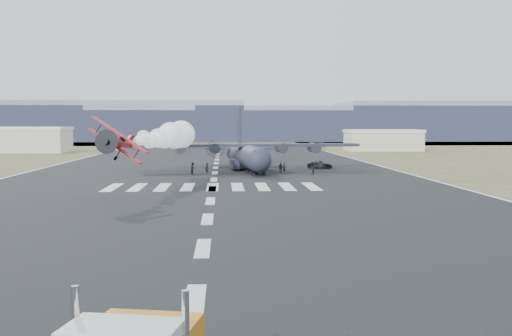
{
  "coord_description": "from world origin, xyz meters",
  "views": [
    {
      "loc": [
        1.25,
        -27.1,
        7.67
      ],
      "look_at": [
        3.96,
        25.33,
        4.0
      ],
      "focal_mm": 45.0,
      "sensor_mm": 36.0,
      "label": 1
    }
  ],
  "objects": [
    {
      "name": "ridge_seg_d",
      "position": [
        0.0,
        260.0,
        6.5
      ],
      "size": [
        150.0,
        50.0,
        13.0
      ],
      "primitive_type": "cube",
      "color": "slate",
      "rests_on": "ground"
    },
    {
      "name": "crew_e",
      "position": [
        7.32,
        68.55,
        0.8
      ],
      "size": [
        0.91,
        0.87,
        1.61
      ],
      "primitive_type": "imported",
      "rotation": [
        0.0,
        0.0,
        5.61
      ],
      "color": "black",
      "rests_on": "ground"
    },
    {
      "name": "smoke_trail",
      "position": [
        -5.47,
        62.2,
        6.05
      ],
      "size": [
        6.33,
        32.33,
        4.09
      ],
      "rotation": [
        0.0,
        0.0,
        -0.13
      ],
      "color": "white"
    },
    {
      "name": "ground",
      "position": [
        0.0,
        0.0,
        0.0
      ],
      "size": [
        500.0,
        500.0,
        0.0
      ],
      "primitive_type": "plane",
      "color": "black",
      "rests_on": "ground"
    },
    {
      "name": "scrub_far",
      "position": [
        0.0,
        230.0,
        0.0
      ],
      "size": [
        500.0,
        80.0,
        0.0
      ],
      "primitive_type": "cube",
      "color": "brown",
      "rests_on": "ground"
    },
    {
      "name": "ridge_seg_c",
      "position": [
        -65.0,
        260.0,
        8.5
      ],
      "size": [
        150.0,
        50.0,
        17.0
      ],
      "primitive_type": "cube",
      "color": "slate",
      "rests_on": "ground"
    },
    {
      "name": "support_vehicle",
      "position": [
        17.73,
        80.78,
        0.61
      ],
      "size": [
        4.71,
        2.88,
        1.22
      ],
      "primitive_type": "imported",
      "rotation": [
        0.0,
        0.0,
        1.36
      ],
      "color": "black",
      "rests_on": "ground"
    },
    {
      "name": "crew_c",
      "position": [
        16.95,
        75.3,
        0.85
      ],
      "size": [
        1.15,
        0.63,
        1.71
      ],
      "primitive_type": "imported",
      "rotation": [
        0.0,
        0.0,
        3.25
      ],
      "color": "black",
      "rests_on": "ground"
    },
    {
      "name": "crew_d",
      "position": [
        10.19,
        71.51,
        0.78
      ],
      "size": [
        0.99,
        0.64,
        1.56
      ],
      "primitive_type": "imported",
      "rotation": [
        0.0,
        0.0,
        2.95
      ],
      "color": "black",
      "rests_on": "ground"
    },
    {
      "name": "transport_aircraft",
      "position": [
        5.14,
        78.6,
        2.73
      ],
      "size": [
        36.68,
        30.14,
        10.58
      ],
      "rotation": [
        0.0,
        0.0,
        0.1
      ],
      "color": "#222433",
      "rests_on": "ground"
    },
    {
      "name": "crew_g",
      "position": [
        10.65,
        70.72,
        0.79
      ],
      "size": [
        0.54,
        0.63,
        1.57
      ],
      "primitive_type": "imported",
      "rotation": [
        0.0,
        0.0,
        4.58
      ],
      "color": "black",
      "rests_on": "ground"
    },
    {
      "name": "crew_f",
      "position": [
        5.23,
        71.5,
        0.78
      ],
      "size": [
        0.97,
        1.52,
        1.56
      ],
      "primitive_type": "imported",
      "rotation": [
        0.0,
        0.0,
        1.95
      ],
      "color": "black",
      "rests_on": "ground"
    },
    {
      "name": "crew_b",
      "position": [
        -3.23,
        68.87,
        0.92
      ],
      "size": [
        0.87,
        1.04,
        1.84
      ],
      "primitive_type": "imported",
      "rotation": [
        0.0,
        0.0,
        1.15
      ],
      "color": "black",
      "rests_on": "ground"
    },
    {
      "name": "crew_a",
      "position": [
        -1.2,
        70.47,
        0.82
      ],
      "size": [
        0.77,
        0.77,
        1.64
      ],
      "primitive_type": "imported",
      "rotation": [
        0.0,
        0.0,
        5.51
      ],
      "color": "black",
      "rests_on": "ground"
    },
    {
      "name": "crew_h",
      "position": [
        14.68,
        68.41,
        0.86
      ],
      "size": [
        0.54,
        0.85,
        1.71
      ],
      "primitive_type": "imported",
      "rotation": [
        0.0,
        0.0,
        4.75
      ],
      "color": "black",
      "rests_on": "ground"
    },
    {
      "name": "hangar_left",
      "position": [
        -52.0,
        145.0,
        3.41
      ],
      "size": [
        24.5,
        14.5,
        6.7
      ],
      "color": "#BBB5A6",
      "rests_on": "ground"
    },
    {
      "name": "aerobatic_biplane",
      "position": [
        -8.94,
        35.7,
        5.82
      ],
      "size": [
        5.64,
        5.91,
        4.76
      ],
      "rotation": [
        0.0,
        0.56,
        -0.13
      ],
      "color": "red"
    },
    {
      "name": "ridge_seg_e",
      "position": [
        65.0,
        260.0,
        7.5
      ],
      "size": [
        150.0,
        50.0,
        15.0
      ],
      "primitive_type": "cube",
      "color": "slate",
      "rests_on": "ground"
    },
    {
      "name": "runway_markings",
      "position": [
        0.0,
        60.0,
        0.01
      ],
      "size": [
        60.0,
        260.0,
        0.01
      ],
      "primitive_type": null,
      "color": "silver",
      "rests_on": "ground"
    },
    {
      "name": "ridge_seg_f",
      "position": [
        130.0,
        260.0,
        8.5
      ],
      "size": [
        150.0,
        50.0,
        17.0
      ],
      "primitive_type": "cube",
      "color": "slate",
      "rests_on": "ground"
    },
    {
      "name": "hangar_right",
      "position": [
        46.0,
        150.0,
        3.01
      ],
      "size": [
        20.5,
        12.5,
        5.9
      ],
      "color": "#BBB5A6",
      "rests_on": "ground"
    }
  ]
}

